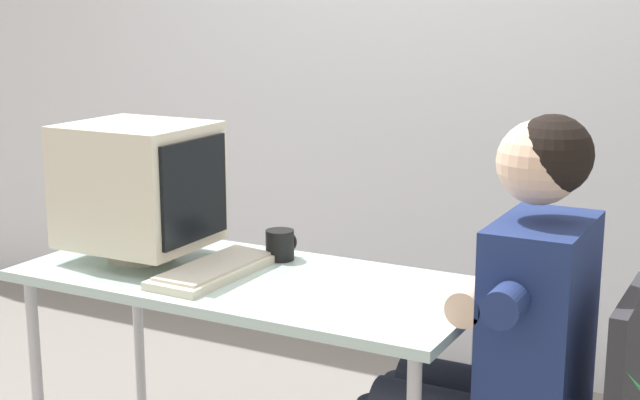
% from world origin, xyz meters
% --- Properties ---
extents(wall_back, '(8.00, 0.10, 3.00)m').
position_xyz_m(wall_back, '(0.30, 1.40, 1.50)').
color(wall_back, silver).
rests_on(wall_back, ground_plane).
extents(desk, '(1.36, 0.61, 0.74)m').
position_xyz_m(desk, '(0.00, 0.00, 0.68)').
color(desk, '#B7B7BC').
rests_on(desk, ground_plane).
extents(crt_monitor, '(0.42, 0.37, 0.42)m').
position_xyz_m(crt_monitor, '(-0.39, -0.00, 0.97)').
color(crt_monitor, beige).
rests_on(crt_monitor, desk).
extents(keyboard, '(0.19, 0.49, 0.03)m').
position_xyz_m(keyboard, '(-0.09, -0.02, 0.76)').
color(keyboard, beige).
rests_on(keyboard, desk).
extents(person_seated, '(0.69, 0.58, 1.26)m').
position_xyz_m(person_seated, '(0.75, 0.03, 0.69)').
color(person_seated, navy).
rests_on(person_seated, ground_plane).
extents(desk_mug, '(0.09, 0.10, 0.09)m').
position_xyz_m(desk_mug, '(-0.01, 0.19, 0.79)').
color(desk_mug, black).
rests_on(desk_mug, desk).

